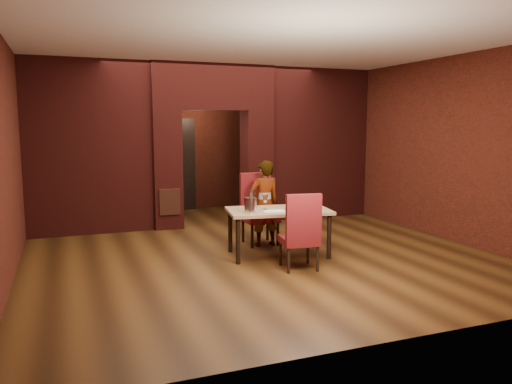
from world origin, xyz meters
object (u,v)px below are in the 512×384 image
Objects in this scene: person_seated at (264,203)px; wine_glass_b at (287,203)px; chair_near at (299,231)px; potted_plant at (293,229)px; water_bottle at (252,199)px; chair_far at (260,209)px; wine_glass_c at (288,202)px; wine_bucket at (250,205)px; wine_glass_a at (265,202)px; dining_table at (278,232)px.

person_seated reaches higher than wine_glass_b.
chair_near is 2.71× the size of potted_plant.
chair_near is at bearing -69.81° from water_bottle.
chair_near reaches higher than water_bottle.
chair_far is 6.53× the size of wine_glass_b.
potted_plant is (0.50, 0.87, -0.63)m from wine_glass_c.
chair_near is at bearing -51.85° from wine_bucket.
water_bottle is (-0.51, 0.20, 0.06)m from wine_glass_b.
water_bottle is at bearing 139.69° from wine_glass_a.
chair_near is 1.79m from potted_plant.
wine_glass_c is at bearing -8.76° from wine_glass_a.
wine_glass_c is at bearing 10.55° from wine_bucket.
wine_glass_a is 1.26× the size of wine_glass_b.
person_seated is 3.57× the size of potted_plant.
chair_far is at bearing 74.11° from wine_glass_a.
chair_far is 5.28× the size of wine_bucket.
person_seated reaches higher than dining_table.
water_bottle reaches higher than wine_glass_b.
dining_table is at bearing -27.53° from water_bottle.
water_bottle is (0.14, 0.32, 0.04)m from wine_bucket.
wine_glass_c is 0.89× the size of wine_bucket.
person_seated is at bearing 55.53° from wine_bucket.
wine_glass_a is at bearing 170.84° from wine_glass_b.
dining_table is 0.49m from wine_glass_c.
chair_far reaches higher than water_bottle.
wine_glass_a is at bearing -136.52° from potted_plant.
chair_far is 5.93× the size of wine_glass_c.
wine_bucket reaches higher than potted_plant.
wine_glass_b is 0.55m from water_bottle.
wine_bucket is 1.66m from potted_plant.
wine_bucket is at bearing -43.36° from chair_near.
wine_bucket is (-0.52, -0.92, 0.24)m from chair_far.
dining_table is 4.99× the size of water_bottle.
water_bottle is at bearing 161.55° from dining_table.
wine_glass_a reaches higher than wine_glass_b.
wine_glass_a is 0.58× the size of potted_plant.
person_seated reaches higher than water_bottle.
dining_table reaches higher than potted_plant.
wine_glass_b is at bearing 96.87° from person_seated.
wine_glass_b is 0.02m from wine_glass_c.
wine_bucket is (-0.31, -0.18, -0.00)m from wine_glass_a.
dining_table is at bearing -90.40° from chair_far.
wine_glass_a reaches higher than wine_glass_c.
wine_bucket is at bearing -114.24° from water_bottle.
water_bottle is 1.40m from potted_plant.
chair_far is at bearing 100.67° from wine_glass_c.
wine_glass_c is at bearing 1.05° from wine_glass_b.
dining_table is 6.69× the size of wine_glass_a.
wine_glass_a is at bearing -68.70° from chair_near.
person_seated reaches higher than potted_plant.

